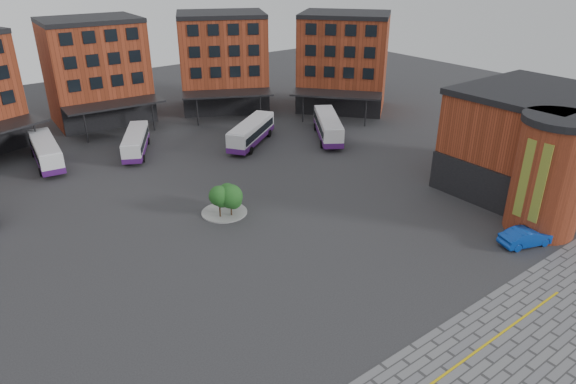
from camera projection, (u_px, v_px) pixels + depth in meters
ground at (282, 277)px, 39.75m from camera, size 160.00×160.00×0.00m
yellow_line at (448, 372)px, 30.78m from camera, size 26.00×0.15×0.02m
main_building at (59, 95)px, 61.53m from camera, size 94.14×42.48×14.60m
east_building at (531, 146)px, 51.06m from camera, size 17.40×15.40×10.60m
tree_island at (227, 197)px, 48.33m from camera, size 4.40×4.40×3.24m
bus_c at (46, 151)px, 60.02m from camera, size 3.61×10.85×3.00m
bus_d at (136, 142)px, 63.41m from camera, size 6.71×9.71×2.77m
bus_e at (251, 132)px, 66.31m from camera, size 10.27×8.25×3.04m
bus_f at (328, 126)px, 68.32m from camera, size 8.33×10.72×3.15m
blue_car at (527, 237)px, 43.75m from camera, size 5.08×3.15×1.58m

